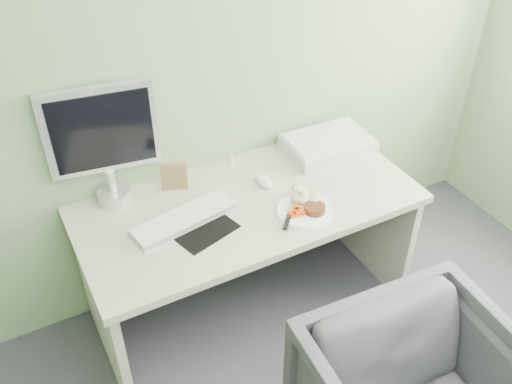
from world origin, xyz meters
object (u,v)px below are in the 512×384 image
desk (249,231)px  plate (304,211)px  monitor (103,140)px  scanner (328,144)px

desk → plate: (0.19, -0.19, 0.19)m
plate → desk: bearing=135.3°
desk → plate: plate is taller
desk → plate: size_ratio=6.26×
desk → monitor: 0.81m
plate → monitor: bearing=145.8°
plate → scanner: 0.54m
plate → monitor: size_ratio=0.44×
scanner → monitor: 1.16m
scanner → plate: bearing=-132.9°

